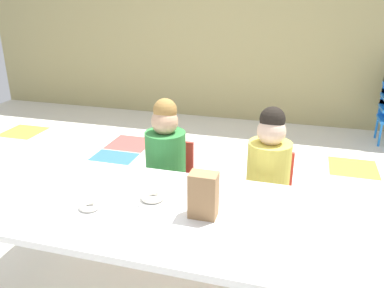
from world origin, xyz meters
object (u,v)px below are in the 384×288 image
Objects in this scene: seated_child_near_camera at (166,154)px; donut_powdered_loose at (90,206)px; craft_table at (148,213)px; donut_powdered_on_plate at (153,196)px; paper_plate_near_edge at (153,200)px; seated_child_middle_seat at (269,166)px; paper_bag_brown at (203,195)px.

donut_powdered_loose is at bearing -99.94° from seated_child_near_camera.
craft_table is 0.09m from donut_powdered_on_plate.
seated_child_middle_seat is at bearing 48.40° from paper_plate_near_edge.
paper_bag_brown is at bearing -14.02° from paper_plate_near_edge.
seated_child_near_camera is 8.79× the size of donut_powdered_loose.
paper_bag_brown is at bearing -110.10° from seated_child_middle_seat.
craft_table is 0.83m from seated_child_middle_seat.
paper_bag_brown is at bearing 8.96° from donut_powdered_loose.
paper_bag_brown is at bearing -2.55° from craft_table.
seated_child_near_camera reaches higher than donut_powdered_on_plate.
paper_bag_brown is 1.22× the size of paper_plate_near_edge.
seated_child_middle_seat is at bearing 43.30° from donut_powdered_loose.
paper_plate_near_edge is (0.01, 0.06, 0.05)m from craft_table.
seated_child_middle_seat is 5.10× the size of paper_plate_near_edge.
donut_powdered_on_plate is (0.14, -0.59, 0.03)m from seated_child_near_camera.
seated_child_middle_seat reaches higher than donut_powdered_on_plate.
seated_child_near_camera is 0.60m from donut_powdered_on_plate.
seated_child_near_camera is 0.78m from paper_bag_brown.
paper_plate_near_edge is at bearing 30.31° from donut_powdered_loose.
donut_powdered_on_plate is (-0.52, -0.59, 0.03)m from seated_child_middle_seat.
paper_bag_brown is (0.29, -0.01, 0.15)m from craft_table.
seated_child_middle_seat is at bearing 50.71° from craft_table.
donut_powdered_loose is (-0.79, -0.74, 0.02)m from seated_child_middle_seat.
paper_bag_brown reaches higher than craft_table.
paper_bag_brown reaches higher than donut_powdered_loose.
paper_plate_near_edge is at bearing -131.60° from seated_child_middle_seat.
craft_table is at bearing -129.29° from seated_child_middle_seat.
seated_child_near_camera is 7.31× the size of donut_powdered_on_plate.
paper_bag_brown reaches higher than paper_plate_near_edge.
donut_powdered_loose reaches higher than paper_plate_near_edge.
paper_bag_brown is 0.56m from donut_powdered_loose.
seated_child_middle_seat is 0.78m from paper_plate_near_edge.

